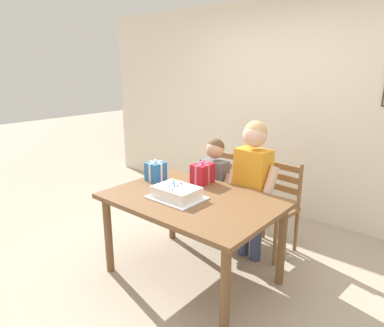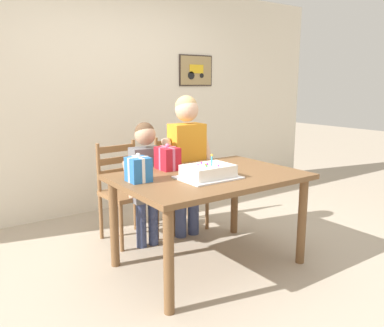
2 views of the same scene
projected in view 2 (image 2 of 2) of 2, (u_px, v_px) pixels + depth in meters
ground_plane at (208, 264)px, 3.24m from camera, size 20.00×20.00×0.00m
back_wall at (109, 97)px, 4.50m from camera, size 6.40×0.11×2.60m
dining_table at (209, 186)px, 3.10m from camera, size 1.43×0.99×0.76m
birthday_cake at (208, 172)px, 2.95m from camera, size 0.44×0.34×0.19m
gift_box_red_large at (168, 158)px, 3.25m from camera, size 0.15×0.20×0.22m
gift_box_beside_cake at (138, 169)px, 2.85m from camera, size 0.16×0.16×0.21m
chair_left at (125, 191)px, 3.68m from camera, size 0.45×0.45×0.92m
chair_right at (180, 182)px, 4.03m from camera, size 0.46×0.46×0.92m
child_older at (187, 152)px, 3.69m from camera, size 0.50×0.29×1.35m
child_younger at (146, 172)px, 3.47m from camera, size 0.42×0.25×1.13m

